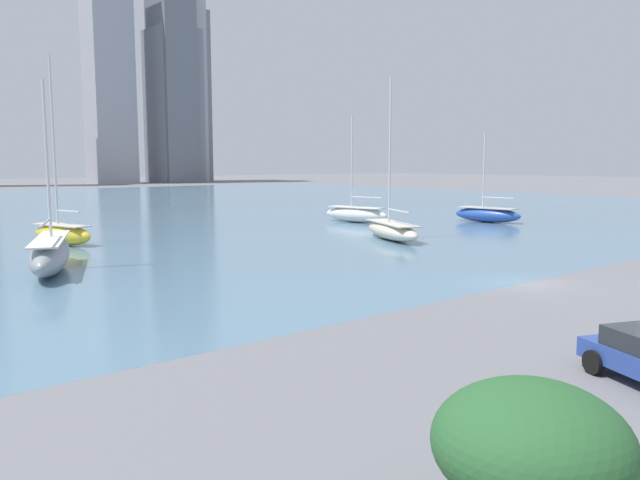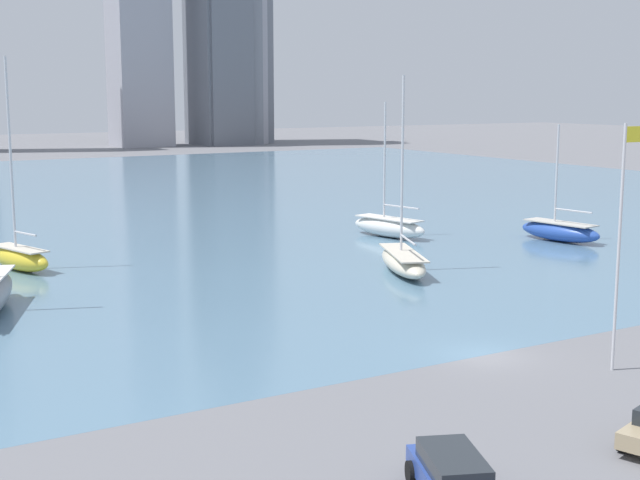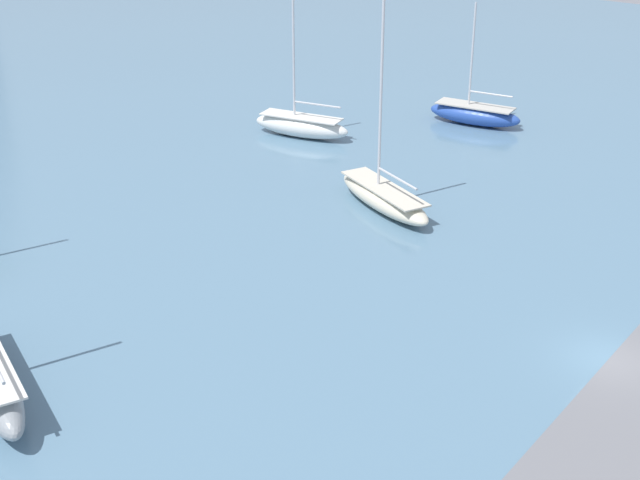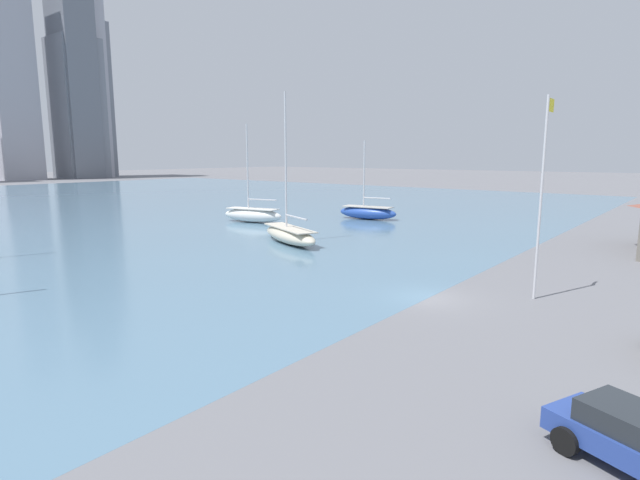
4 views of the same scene
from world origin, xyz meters
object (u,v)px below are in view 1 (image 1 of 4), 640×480
object	(u,v)px
sailboat_white	(356,214)
sailboat_gray	(51,254)
sailboat_cream	(392,230)
sailboat_yellow	(62,232)
sailboat_blue	(487,214)

from	to	relation	value
sailboat_white	sailboat_gray	size ratio (longest dim) A/B	1.01
sailboat_cream	sailboat_white	bearing A→B (deg)	81.84
sailboat_white	sailboat_gray	xyz separation A→B (m)	(-35.58, -11.23, 0.15)
sailboat_yellow	sailboat_white	bearing A→B (deg)	-19.62
sailboat_blue	sailboat_yellow	size ratio (longest dim) A/B	0.66
sailboat_cream	sailboat_yellow	size ratio (longest dim) A/B	0.91
sailboat_blue	sailboat_gray	bearing A→B (deg)	174.43
sailboat_cream	sailboat_gray	bearing A→B (deg)	-161.29
sailboat_gray	sailboat_blue	bearing A→B (deg)	24.05
sailboat_white	sailboat_gray	distance (m)	37.31
sailboat_yellow	sailboat_blue	bearing A→B (deg)	-31.29
sailboat_white	sailboat_yellow	bearing A→B (deg)	165.59
sailboat_blue	sailboat_cream	distance (m)	19.83
sailboat_yellow	sailboat_cream	bearing A→B (deg)	-49.88
sailboat_blue	sailboat_gray	xyz separation A→B (m)	(-46.82, -1.99, 0.20)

